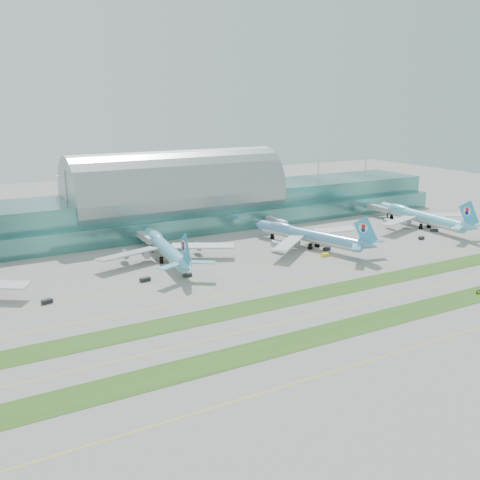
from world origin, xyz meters
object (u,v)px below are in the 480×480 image
airliner_c (307,234)px  airliner_d (420,216)px  airliner_b (165,247)px  terminal (177,202)px  taxiway_sign_east (478,292)px

airliner_c → airliner_d: airliner_d is taller
airliner_d → airliner_b: bearing=-179.8°
airliner_c → terminal: bearing=102.0°
airliner_b → airliner_d: airliner_d is taller
airliner_b → airliner_c: airliner_c is taller
airliner_b → taxiway_sign_east: size_ratio=26.13×
airliner_c → taxiway_sign_east: bearing=-95.9°
airliner_d → taxiway_sign_east: bearing=-122.5°
airliner_c → taxiway_sign_east: airliner_c is taller
airliner_b → taxiway_sign_east: 130.41m
terminal → airliner_c: (39.37, -70.84, -8.03)m
airliner_d → airliner_c: bearing=-174.1°
airliner_b → terminal: bearing=68.8°
terminal → airliner_b: (-30.26, -58.63, -8.13)m
airliner_c → taxiway_sign_east: (16.85, -85.25, -5.62)m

